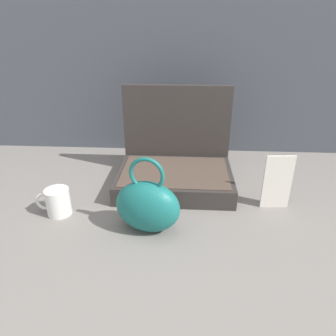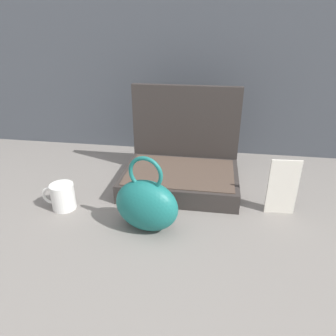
% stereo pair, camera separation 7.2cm
% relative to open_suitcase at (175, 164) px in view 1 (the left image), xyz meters
% --- Properties ---
extents(ground_plane, '(6.00, 6.00, 0.00)m').
position_rel_open_suitcase_xyz_m(ground_plane, '(-0.02, -0.23, -0.07)').
color(ground_plane, slate).
extents(open_suitcase, '(0.40, 0.30, 0.34)m').
position_rel_open_suitcase_xyz_m(open_suitcase, '(0.00, 0.00, 0.00)').
color(open_suitcase, '#332D2B').
rests_on(open_suitcase, ground_plane).
extents(teal_pouch_handbag, '(0.20, 0.14, 0.23)m').
position_rel_open_suitcase_xyz_m(teal_pouch_handbag, '(-0.07, -0.29, 0.01)').
color(teal_pouch_handbag, '#196B66').
rests_on(teal_pouch_handbag, ground_plane).
extents(coffee_mug, '(0.11, 0.07, 0.08)m').
position_rel_open_suitcase_xyz_m(coffee_mug, '(-0.35, -0.23, -0.03)').
color(coffee_mug, white).
rests_on(coffee_mug, ground_plane).
extents(info_card_left, '(0.09, 0.01, 0.18)m').
position_rel_open_suitcase_xyz_m(info_card_left, '(0.32, -0.15, 0.02)').
color(info_card_left, white).
rests_on(info_card_left, ground_plane).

